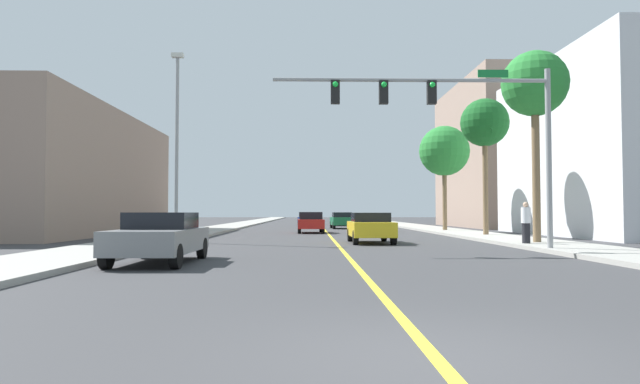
# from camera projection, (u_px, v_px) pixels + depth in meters

# --- Properties ---
(ground) EXTENTS (192.00, 192.00, 0.00)m
(ground) POSITION_uv_depth(u_px,v_px,m) (323.00, 228.00, 47.16)
(ground) COLOR #38383A
(sidewalk_left) EXTENTS (3.37, 168.00, 0.15)m
(sidewalk_left) POSITION_uv_depth(u_px,v_px,m) (225.00, 227.00, 46.99)
(sidewalk_left) COLOR #9E9B93
(sidewalk_left) RESTS_ON ground
(sidewalk_right) EXTENTS (3.37, 168.00, 0.15)m
(sidewalk_right) POSITION_uv_depth(u_px,v_px,m) (421.00, 227.00, 47.34)
(sidewalk_right) COLOR #9E9B93
(sidewalk_right) RESTS_ON ground
(lane_marking_center) EXTENTS (0.16, 144.00, 0.01)m
(lane_marking_center) POSITION_uv_depth(u_px,v_px,m) (323.00, 228.00, 47.16)
(lane_marking_center) COLOR yellow
(lane_marking_center) RESTS_ON ground
(building_left_near) EXTENTS (14.28, 20.92, 7.79)m
(building_left_near) POSITION_uv_depth(u_px,v_px,m) (13.00, 173.00, 34.24)
(building_left_near) COLOR gray
(building_left_near) RESTS_ON ground
(building_right_far) EXTENTS (16.64, 17.51, 13.80)m
(building_right_far) POSITION_uv_depth(u_px,v_px,m) (542.00, 156.00, 51.96)
(building_right_far) COLOR gray
(building_right_far) RESTS_ON ground
(traffic_signal_mast) EXTENTS (10.00, 0.36, 6.44)m
(traffic_signal_mast) POSITION_uv_depth(u_px,v_px,m) (456.00, 113.00, 19.18)
(traffic_signal_mast) COLOR gray
(traffic_signal_mast) RESTS_ON sidewalk_right
(street_lamp) EXTENTS (0.56, 0.28, 8.78)m
(street_lamp) POSITION_uv_depth(u_px,v_px,m) (177.00, 137.00, 25.14)
(street_lamp) COLOR gray
(street_lamp) RESTS_ON sidewalk_left
(palm_near) EXTENTS (2.81, 2.81, 8.22)m
(palm_near) POSITION_uv_depth(u_px,v_px,m) (535.00, 86.00, 23.05)
(palm_near) COLOR brown
(palm_near) RESTS_ON sidewalk_right
(palm_mid) EXTENTS (2.74, 2.74, 7.78)m
(palm_mid) POSITION_uv_depth(u_px,v_px,m) (485.00, 124.00, 30.67)
(palm_mid) COLOR brown
(palm_mid) RESTS_ON sidewalk_right
(palm_far) EXTENTS (3.57, 3.57, 7.43)m
(palm_far) POSITION_uv_depth(u_px,v_px,m) (444.00, 151.00, 38.24)
(palm_far) COLOR brown
(palm_far) RESTS_ON sidewalk_right
(car_red) EXTENTS (1.83, 3.96, 1.42)m
(car_red) POSITION_uv_depth(u_px,v_px,m) (311.00, 222.00, 36.53)
(car_red) COLOR red
(car_red) RESTS_ON ground
(car_yellow) EXTENTS (1.91, 3.90, 1.40)m
(car_yellow) POSITION_uv_depth(u_px,v_px,m) (370.00, 227.00, 24.66)
(car_yellow) COLOR gold
(car_yellow) RESTS_ON ground
(car_green) EXTENTS (1.90, 3.94, 1.39)m
(car_green) POSITION_uv_depth(u_px,v_px,m) (342.00, 220.00, 45.95)
(car_green) COLOR #196638
(car_green) RESTS_ON ground
(car_gray) EXTENTS (2.00, 4.23, 1.42)m
(car_gray) POSITION_uv_depth(u_px,v_px,m) (160.00, 237.00, 15.01)
(car_gray) COLOR slate
(car_gray) RESTS_ON ground
(car_silver) EXTENTS (1.90, 3.86, 1.34)m
(car_silver) POSITION_uv_depth(u_px,v_px,m) (340.00, 219.00, 55.35)
(car_silver) COLOR #BCBCC1
(car_silver) RESTS_ON ground
(car_blue) EXTENTS (1.90, 4.01, 1.40)m
(car_blue) POSITION_uv_depth(u_px,v_px,m) (306.00, 218.00, 58.78)
(car_blue) COLOR #1E389E
(car_blue) RESTS_ON ground
(pedestrian) EXTENTS (0.38, 0.38, 1.69)m
(pedestrian) POSITION_uv_depth(u_px,v_px,m) (526.00, 223.00, 21.91)
(pedestrian) COLOR black
(pedestrian) RESTS_ON sidewalk_right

